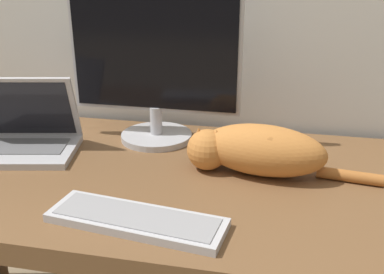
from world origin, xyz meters
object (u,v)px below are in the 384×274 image
object	(u,v)px
external_keyboard	(136,220)
cat	(256,149)
monitor	(155,65)
laptop	(20,137)

from	to	relation	value
external_keyboard	cat	bearing A→B (deg)	60.16
monitor	laptop	xyz separation A→B (m)	(-0.38, -0.19, -0.20)
monitor	cat	xyz separation A→B (m)	(0.34, -0.19, -0.18)
monitor	laptop	distance (m)	0.47
external_keyboard	laptop	bearing A→B (deg)	153.31
laptop	external_keyboard	size ratio (longest dim) A/B	0.90
external_keyboard	monitor	bearing A→B (deg)	108.10
monitor	laptop	size ratio (longest dim) A/B	1.45
cat	monitor	bearing A→B (deg)	157.90
laptop	cat	bearing A→B (deg)	-12.01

